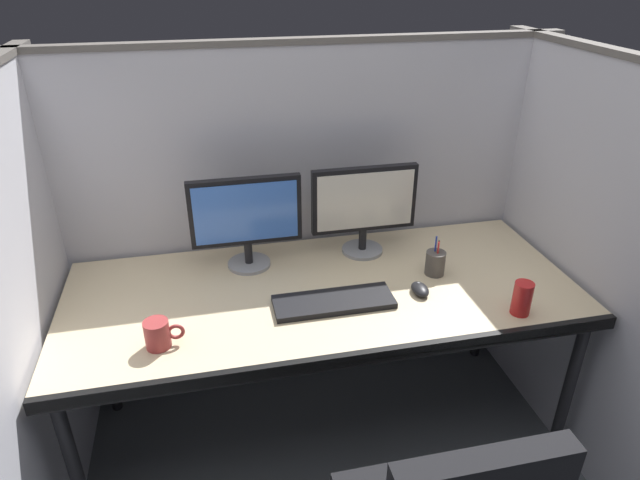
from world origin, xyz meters
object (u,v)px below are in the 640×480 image
Objects in this scene: computer_mouse at (420,289)px; coffee_mug at (158,334)px; monitor_left at (246,217)px; soda_can at (523,299)px; monitor_right at (364,205)px; keyboard_main at (334,302)px; desk at (324,301)px; pen_cup at (435,263)px.

computer_mouse is 0.76× the size of coffee_mug.
monitor_left reaches higher than soda_can.
coffee_mug is (-0.81, -0.46, -0.17)m from monitor_right.
monitor_left reaches higher than computer_mouse.
soda_can is at bearing -4.05° from coffee_mug.
monitor_right is at bearing 108.53° from computer_mouse.
monitor_left is 0.48m from keyboard_main.
monitor_left is (-0.25, 0.24, 0.27)m from desk.
soda_can is at bearing -31.11° from monitor_left.
desk is 0.63m from coffee_mug.
monitor_left reaches higher than keyboard_main.
monitor_left reaches higher than coffee_mug.
keyboard_main is at bearing 10.28° from coffee_mug.
desk is 15.08× the size of coffee_mug.
soda_can reaches higher than computer_mouse.
coffee_mug is (-1.22, 0.09, -0.01)m from soda_can.
coffee_mug is at bearing -126.44° from monitor_left.
keyboard_main is 3.52× the size of soda_can.
soda_can reaches higher than desk.
monitor_left is 2.73× the size of pen_cup.
coffee_mug is (-0.33, -0.45, -0.17)m from monitor_left.
soda_can is (0.29, -0.20, 0.04)m from computer_mouse.
desk is at bearing 155.34° from soda_can.
monitor_right is (0.48, 0.01, 0.00)m from monitor_left.
keyboard_main reaches higher than desk.
computer_mouse is 0.61× the size of pen_cup.
pen_cup reaches higher than coffee_mug.
monitor_right reaches higher than coffee_mug.
pen_cup reaches higher than keyboard_main.
soda_can reaches higher than keyboard_main.
monitor_right reaches higher than desk.
computer_mouse is at bearing -15.52° from desk.
keyboard_main is at bearing -120.66° from monitor_right.
keyboard_main is (0.27, -0.34, -0.20)m from monitor_left.
computer_mouse is 0.36m from soda_can.
desk is 0.71m from soda_can.
coffee_mug is at bearing -160.57° from desk.
coffee_mug is at bearing -173.20° from computer_mouse.
monitor_right is 0.70m from soda_can.
computer_mouse is at bearing -131.81° from pen_cup.
computer_mouse is (0.59, -0.34, -0.20)m from monitor_left.
keyboard_main is at bearing -81.25° from desk.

